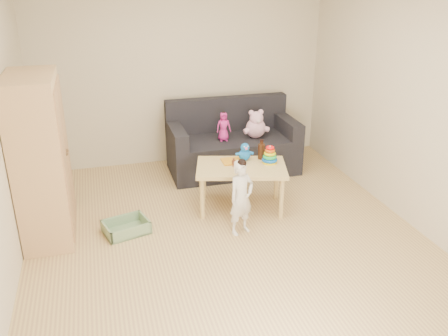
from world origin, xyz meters
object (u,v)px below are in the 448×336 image
object	(u,v)px
wardrobe	(41,159)
play_table	(241,187)
sofa	(233,154)
toddler	(241,199)

from	to	relation	value
wardrobe	play_table	xyz separation A→B (m)	(2.09, 0.02, -0.57)
sofa	play_table	xyz separation A→B (m)	(-0.23, -1.10, 0.02)
wardrobe	play_table	size ratio (longest dim) A/B	1.67
play_table	toddler	distance (m)	0.57
play_table	toddler	size ratio (longest dim) A/B	1.27
sofa	toddler	bearing A→B (deg)	-103.32
wardrobe	sofa	bearing A→B (deg)	25.74
wardrobe	sofa	world-z (taller)	wardrobe
wardrobe	play_table	distance (m)	2.17
sofa	play_table	bearing A→B (deg)	-101.54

